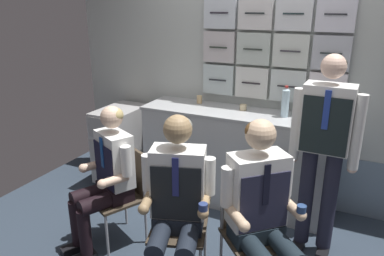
{
  "coord_description": "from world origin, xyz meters",
  "views": [
    {
      "loc": [
        0.96,
        -2.22,
        1.99
      ],
      "look_at": [
        -0.23,
        0.3,
        1.04
      ],
      "focal_mm": 34.43,
      "sensor_mm": 36.0,
      "label": 1
    }
  ],
  "objects_px": {
    "folding_chair_right": "(181,212)",
    "sparkling_bottle_green": "(298,104)",
    "folding_chair_left": "(125,185)",
    "coffee_cup_spare": "(243,107)",
    "crew_member_left": "(106,174)",
    "service_trolley": "(122,143)",
    "crew_member_by_counter": "(262,207)",
    "crew_member_right": "(177,199)",
    "folding_chair_by_counter": "(250,221)",
    "crew_member_standing": "(324,142)"
  },
  "relations": [
    {
      "from": "coffee_cup_spare",
      "to": "folding_chair_left",
      "type": "bearing_deg",
      "value": -122.22
    },
    {
      "from": "coffee_cup_spare",
      "to": "folding_chair_by_counter",
      "type": "bearing_deg",
      "value": -68.93
    },
    {
      "from": "crew_member_by_counter",
      "to": "sparkling_bottle_green",
      "type": "xyz_separation_m",
      "value": [
        -0.03,
        1.31,
        0.37
      ]
    },
    {
      "from": "folding_chair_left",
      "to": "crew_member_by_counter",
      "type": "bearing_deg",
      "value": -8.45
    },
    {
      "from": "service_trolley",
      "to": "folding_chair_right",
      "type": "height_order",
      "value": "service_trolley"
    },
    {
      "from": "crew_member_right",
      "to": "folding_chair_by_counter",
      "type": "relative_size",
      "value": 1.55
    },
    {
      "from": "folding_chair_left",
      "to": "crew_member_standing",
      "type": "bearing_deg",
      "value": 19.03
    },
    {
      "from": "folding_chair_left",
      "to": "coffee_cup_spare",
      "type": "height_order",
      "value": "coffee_cup_spare"
    },
    {
      "from": "folding_chair_right",
      "to": "sparkling_bottle_green",
      "type": "relative_size",
      "value": 3.55
    },
    {
      "from": "crew_member_by_counter",
      "to": "folding_chair_right",
      "type": "bearing_deg",
      "value": 179.03
    },
    {
      "from": "crew_member_right",
      "to": "crew_member_standing",
      "type": "xyz_separation_m",
      "value": [
        0.84,
        0.84,
        0.26
      ]
    },
    {
      "from": "sparkling_bottle_green",
      "to": "coffee_cup_spare",
      "type": "bearing_deg",
      "value": -174.91
    },
    {
      "from": "crew_member_by_counter",
      "to": "sparkling_bottle_green",
      "type": "relative_size",
      "value": 5.53
    },
    {
      "from": "crew_member_standing",
      "to": "sparkling_bottle_green",
      "type": "xyz_separation_m",
      "value": [
        -0.31,
        0.61,
        0.12
      ]
    },
    {
      "from": "crew_member_right",
      "to": "coffee_cup_spare",
      "type": "bearing_deg",
      "value": 89.55
    },
    {
      "from": "service_trolley",
      "to": "folding_chair_by_counter",
      "type": "relative_size",
      "value": 1.05
    },
    {
      "from": "crew_member_standing",
      "to": "folding_chair_right",
      "type": "bearing_deg",
      "value": -142.08
    },
    {
      "from": "folding_chair_left",
      "to": "folding_chair_right",
      "type": "relative_size",
      "value": 1.0
    },
    {
      "from": "folding_chair_right",
      "to": "coffee_cup_spare",
      "type": "bearing_deg",
      "value": 87.26
    },
    {
      "from": "folding_chair_right",
      "to": "sparkling_bottle_green",
      "type": "distance_m",
      "value": 1.54
    },
    {
      "from": "folding_chair_by_counter",
      "to": "sparkling_bottle_green",
      "type": "xyz_separation_m",
      "value": [
        0.07,
        1.2,
        0.58
      ]
    },
    {
      "from": "crew_member_by_counter",
      "to": "coffee_cup_spare",
      "type": "relative_size",
      "value": 19.23
    },
    {
      "from": "sparkling_bottle_green",
      "to": "crew_member_left",
      "type": "bearing_deg",
      "value": -135.0
    },
    {
      "from": "crew_member_right",
      "to": "sparkling_bottle_green",
      "type": "distance_m",
      "value": 1.59
    },
    {
      "from": "crew_member_left",
      "to": "service_trolley",
      "type": "bearing_deg",
      "value": 120.32
    },
    {
      "from": "crew_member_right",
      "to": "folding_chair_by_counter",
      "type": "height_order",
      "value": "crew_member_right"
    },
    {
      "from": "crew_member_right",
      "to": "coffee_cup_spare",
      "type": "height_order",
      "value": "crew_member_right"
    },
    {
      "from": "service_trolley",
      "to": "crew_member_by_counter",
      "type": "bearing_deg",
      "value": -29.44
    },
    {
      "from": "crew_member_standing",
      "to": "crew_member_right",
      "type": "bearing_deg",
      "value": -134.96
    },
    {
      "from": "folding_chair_right",
      "to": "crew_member_standing",
      "type": "relative_size",
      "value": 0.5
    },
    {
      "from": "crew_member_left",
      "to": "crew_member_right",
      "type": "distance_m",
      "value": 0.77
    },
    {
      "from": "folding_chair_left",
      "to": "crew_member_right",
      "type": "height_order",
      "value": "crew_member_right"
    },
    {
      "from": "folding_chair_left",
      "to": "crew_member_left",
      "type": "relative_size",
      "value": 0.68
    },
    {
      "from": "service_trolley",
      "to": "crew_member_by_counter",
      "type": "xyz_separation_m",
      "value": [
        1.91,
        -1.08,
        0.25
      ]
    },
    {
      "from": "service_trolley",
      "to": "sparkling_bottle_green",
      "type": "distance_m",
      "value": 1.99
    },
    {
      "from": "folding_chair_by_counter",
      "to": "crew_member_right",
      "type": "bearing_deg",
      "value": -150.96
    },
    {
      "from": "service_trolley",
      "to": "folding_chair_left",
      "type": "xyz_separation_m",
      "value": [
        0.68,
        -0.9,
        0.04
      ]
    },
    {
      "from": "service_trolley",
      "to": "crew_member_right",
      "type": "relative_size",
      "value": 0.68
    },
    {
      "from": "service_trolley",
      "to": "crew_member_left",
      "type": "relative_size",
      "value": 0.72
    },
    {
      "from": "sparkling_bottle_green",
      "to": "service_trolley",
      "type": "bearing_deg",
      "value": -173.01
    },
    {
      "from": "folding_chair_right",
      "to": "crew_member_right",
      "type": "height_order",
      "value": "crew_member_right"
    },
    {
      "from": "service_trolley",
      "to": "crew_member_standing",
      "type": "bearing_deg",
      "value": -9.71
    },
    {
      "from": "crew_member_right",
      "to": "coffee_cup_spare",
      "type": "distance_m",
      "value": 1.44
    },
    {
      "from": "folding_chair_left",
      "to": "coffee_cup_spare",
      "type": "relative_size",
      "value": 12.33
    },
    {
      "from": "crew_member_right",
      "to": "sparkling_bottle_green",
      "type": "height_order",
      "value": "crew_member_right"
    },
    {
      "from": "folding_chair_by_counter",
      "to": "crew_member_by_counter",
      "type": "distance_m",
      "value": 0.26
    },
    {
      "from": "folding_chair_left",
      "to": "crew_member_right",
      "type": "relative_size",
      "value": 0.64
    },
    {
      "from": "crew_member_by_counter",
      "to": "coffee_cup_spare",
      "type": "bearing_deg",
      "value": 113.53
    },
    {
      "from": "folding_chair_by_counter",
      "to": "crew_member_left",
      "type": "bearing_deg",
      "value": -176.41
    },
    {
      "from": "crew_member_left",
      "to": "sparkling_bottle_green",
      "type": "relative_size",
      "value": 5.22
    }
  ]
}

